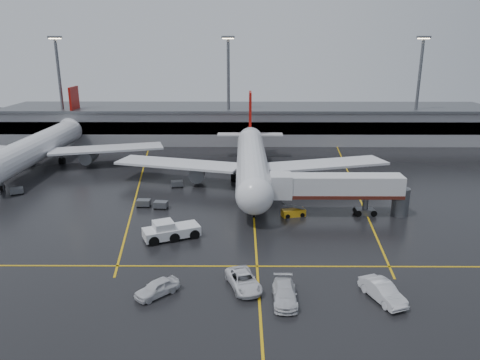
{
  "coord_description": "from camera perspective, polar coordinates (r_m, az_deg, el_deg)",
  "views": [
    {
      "loc": [
        -1.63,
        -67.4,
        23.55
      ],
      "look_at": [
        -2.0,
        -2.0,
        4.0
      ],
      "focal_mm": 33.99,
      "sensor_mm": 36.0,
      "label": 1
    }
  ],
  "objects": [
    {
      "name": "baggage_cart_e",
      "position": [
        82.77,
        -26.23,
        -1.2
      ],
      "size": [
        2.38,
        2.1,
        1.12
      ],
      "color": "#595B60",
      "rests_on": "ground"
    },
    {
      "name": "apron_line_stop",
      "position": [
        51.17,
        2.15,
        -10.76
      ],
      "size": [
        60.0,
        0.25,
        0.02
      ],
      "primitive_type": "cube",
      "color": "gold",
      "rests_on": "ground"
    },
    {
      "name": "apron_line_left",
      "position": [
        82.96,
        -12.48,
        -0.25
      ],
      "size": [
        9.99,
        69.35,
        0.02
      ],
      "primitive_type": "cube",
      "rotation": [
        0.0,
        0.0,
        0.14
      ],
      "color": "gold",
      "rests_on": "ground"
    },
    {
      "name": "light_mast_mid",
      "position": [
        109.83,
        -1.47,
        11.9
      ],
      "size": [
        3.0,
        1.2,
        25.45
      ],
      "color": "#595B60",
      "rests_on": "ground"
    },
    {
      "name": "light_mast_left",
      "position": [
        118.03,
        -21.66,
        11.09
      ],
      "size": [
        3.0,
        1.2,
        25.45
      ],
      "color": "#595B60",
      "rests_on": "ground"
    },
    {
      "name": "service_van_d",
      "position": [
        46.21,
        -10.37,
        -13.17
      ],
      "size": [
        4.59,
        4.55,
        1.57
      ],
      "primitive_type": "imported",
      "rotation": [
        0.0,
        0.0,
        -0.8
      ],
      "color": "silver",
      "rests_on": "ground"
    },
    {
      "name": "jet_bridge",
      "position": [
        65.86,
        12.14,
        -1.07
      ],
      "size": [
        19.9,
        3.4,
        6.05
      ],
      "color": "silver",
      "rests_on": "ground"
    },
    {
      "name": "belt_loader",
      "position": [
        65.47,
        6.72,
        -4.07
      ],
      "size": [
        3.56,
        2.23,
        2.1
      ],
      "color": "orange",
      "rests_on": "ground"
    },
    {
      "name": "main_airliner",
      "position": [
        79.51,
        1.49,
        2.56
      ],
      "size": [
        48.8,
        45.6,
        14.1
      ],
      "color": "silver",
      "rests_on": "ground"
    },
    {
      "name": "apron_line_centre",
      "position": [
        71.41,
        1.62,
        -2.61
      ],
      "size": [
        0.25,
        90.0,
        0.02
      ],
      "primitive_type": "cube",
      "color": "gold",
      "rests_on": "ground"
    },
    {
      "name": "baggage_cart_c",
      "position": [
        78.75,
        -7.9,
        -0.44
      ],
      "size": [
        2.23,
        1.69,
        1.12
      ],
      "color": "#595B60",
      "rests_on": "ground"
    },
    {
      "name": "baggage_cart_a",
      "position": [
        68.89,
        -9.91,
        -3.05
      ],
      "size": [
        2.15,
        1.55,
        1.12
      ],
      "color": "#595B60",
      "rests_on": "ground"
    },
    {
      "name": "pushback_tractor",
      "position": [
        58.21,
        -8.78,
        -6.37
      ],
      "size": [
        7.51,
        5.38,
        2.49
      ],
      "color": "silver",
      "rests_on": "ground"
    },
    {
      "name": "ground",
      "position": [
        71.42,
        1.62,
        -2.62
      ],
      "size": [
        220.0,
        220.0,
        0.0
      ],
      "primitive_type": "plane",
      "color": "black",
      "rests_on": "ground"
    },
    {
      "name": "light_mast_right",
      "position": [
        117.41,
        21.51,
        11.08
      ],
      "size": [
        3.0,
        1.2,
        25.45
      ],
      "color": "#595B60",
      "rests_on": "ground"
    },
    {
      "name": "service_van_c",
      "position": [
        46.74,
        17.46,
        -13.19
      ],
      "size": [
        3.72,
        5.79,
        1.8
      ],
      "primitive_type": "imported",
      "rotation": [
        0.0,
        0.0,
        0.36
      ],
      "color": "silver",
      "rests_on": "ground"
    },
    {
      "name": "apron_line_right",
      "position": [
        83.25,
        13.95,
        -0.29
      ],
      "size": [
        7.57,
        69.64,
        0.02
      ],
      "primitive_type": "cube",
      "rotation": [
        0.0,
        0.0,
        -0.1
      ],
      "color": "gold",
      "rests_on": "ground"
    },
    {
      "name": "second_airliner",
      "position": [
        99.71,
        -23.63,
        4.06
      ],
      "size": [
        48.8,
        45.6,
        14.1
      ],
      "color": "silver",
      "rests_on": "ground"
    },
    {
      "name": "service_van_b",
      "position": [
        44.74,
        5.62,
        -14.01
      ],
      "size": [
        2.35,
        5.55,
        1.6
      ],
      "primitive_type": "imported",
      "rotation": [
        0.0,
        0.0,
        -0.02
      ],
      "color": "silver",
      "rests_on": "ground"
    },
    {
      "name": "baggage_cart_b",
      "position": [
        70.16,
        -11.99,
        -2.81
      ],
      "size": [
        2.07,
        1.4,
        1.12
      ],
      "color": "#595B60",
      "rests_on": "ground"
    },
    {
      "name": "service_van_a",
      "position": [
        46.73,
        0.45,
        -12.52
      ],
      "size": [
        4.16,
        6.12,
        1.56
      ],
      "primitive_type": "imported",
      "rotation": [
        0.0,
        0.0,
        0.31
      ],
      "color": "silver",
      "rests_on": "ground"
    },
    {
      "name": "terminal",
      "position": [
        116.94,
        1.13,
        7.18
      ],
      "size": [
        122.0,
        19.0,
        8.6
      ],
      "color": "gray",
      "rests_on": "ground"
    }
  ]
}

